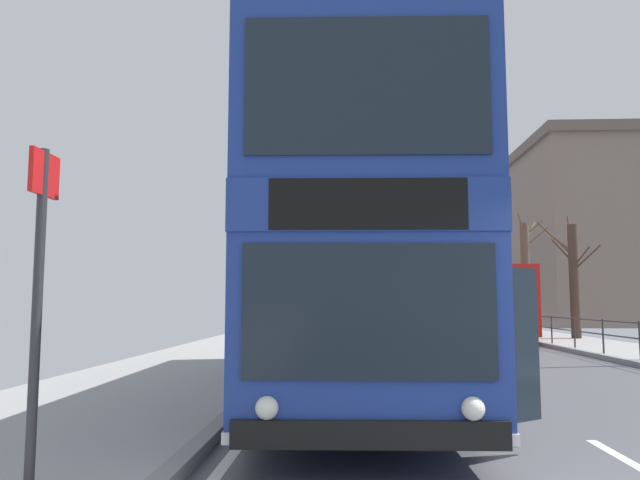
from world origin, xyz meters
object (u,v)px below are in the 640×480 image
bare_tree_far_01 (526,274)px  background_bus_far_lane (475,301)px  double_decker_bus_main (351,260)px  bare_tree_far_00 (485,279)px  bare_tree_far_02 (574,278)px  bus_stop_sign_near (39,275)px  background_building_00 (611,236)px

bare_tree_far_01 → background_bus_far_lane: bearing=-133.0°
background_bus_far_lane → double_decker_bus_main: bearing=-108.2°
bare_tree_far_00 → bare_tree_far_02: size_ratio=1.16×
background_bus_far_lane → bare_tree_far_01: size_ratio=1.82×
bare_tree_far_01 → bare_tree_far_02: (0.12, -6.21, -0.44)m
background_bus_far_lane → bare_tree_far_00: size_ratio=1.82×
background_bus_far_lane → bare_tree_far_02: 4.45m
background_bus_far_lane → bare_tree_far_00: (3.30, 12.89, 1.49)m
background_bus_far_lane → bare_tree_far_01: bearing=47.0°
background_bus_far_lane → bare_tree_far_00: bearing=75.7°
background_bus_far_lane → bus_stop_sign_near: background_bus_far_lane is taller
background_bus_far_lane → bare_tree_far_02: bare_tree_far_02 is taller
background_bus_far_lane → bare_tree_far_00: bare_tree_far_00 is taller
bare_tree_far_02 → background_building_00: (10.62, 21.26, 4.01)m
double_decker_bus_main → bare_tree_far_01: bearing=66.6°
bus_stop_sign_near → bare_tree_far_02: bare_tree_far_02 is taller
double_decker_bus_main → background_building_00: 41.23m
bare_tree_far_00 → bare_tree_far_02: (0.14, -15.55, -0.56)m
bare_tree_far_02 → bus_stop_sign_near: bearing=-119.5°
bus_stop_sign_near → bare_tree_far_01: bare_tree_far_01 is taller
double_decker_bus_main → background_bus_far_lane: (5.71, 17.33, -0.67)m
double_decker_bus_main → bus_stop_sign_near: (-2.52, -5.96, -0.53)m
bare_tree_far_01 → bare_tree_far_02: bearing=-88.8°
double_decker_bus_main → background_bus_far_lane: size_ratio=1.02×
bus_stop_sign_near → bare_tree_far_01: 29.24m
bare_tree_far_02 → background_bus_far_lane: bearing=142.3°
background_bus_far_lane → bare_tree_far_01: bare_tree_far_01 is taller
double_decker_bus_main → bare_tree_far_00: 31.54m
background_bus_far_lane → bus_stop_sign_near: (-8.23, -23.29, 0.14)m
bus_stop_sign_near → bare_tree_far_00: bearing=72.3°
bare_tree_far_00 → bare_tree_far_01: 9.34m
bus_stop_sign_near → bare_tree_far_00: 37.99m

